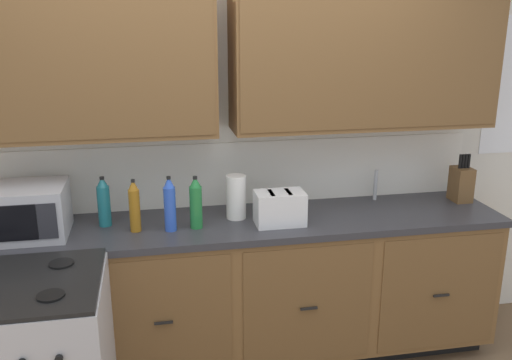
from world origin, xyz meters
name	(u,v)px	position (x,y,z in m)	size (l,w,h in m)	color
wall_unit	(223,97)	(0.00, 0.50, 1.62)	(4.44, 0.40, 2.36)	silver
counter_run	(230,291)	(0.00, 0.30, 0.47)	(3.27, 0.64, 0.92)	black
microwave	(21,212)	(-1.13, 0.29, 1.06)	(0.48, 0.37, 0.28)	#B7B7BC
toaster	(280,208)	(0.28, 0.21, 1.02)	(0.28, 0.18, 0.19)	white
knife_block	(461,183)	(1.52, 0.39, 1.04)	(0.11, 0.14, 0.31)	brown
sink_faucet	(375,185)	(0.99, 0.51, 1.02)	(0.02, 0.02, 0.20)	#B2B5BA
paper_towel_roll	(236,197)	(0.05, 0.35, 1.05)	(0.12, 0.12, 0.26)	white
bottle_green	(196,203)	(-0.19, 0.24, 1.07)	(0.07, 0.07, 0.30)	#237A38
bottle_blue	(170,204)	(-0.34, 0.22, 1.07)	(0.07, 0.07, 0.31)	blue
bottle_teal	(104,202)	(-0.70, 0.37, 1.06)	(0.07, 0.07, 0.29)	#1E707A
bottle_amber	(134,206)	(-0.53, 0.25, 1.07)	(0.06, 0.06, 0.30)	#9E6619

